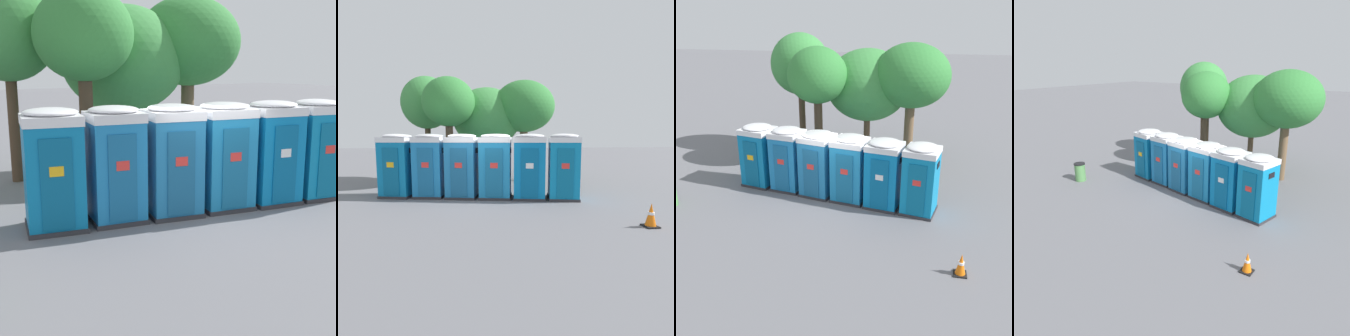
# 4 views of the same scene
# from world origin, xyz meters

# --- Properties ---
(ground_plane) EXTENTS (120.00, 120.00, 0.00)m
(ground_plane) POSITION_xyz_m (0.00, 0.00, 0.00)
(ground_plane) COLOR slate
(portapotty_0) EXTENTS (1.44, 1.43, 2.54)m
(portapotty_0) POSITION_xyz_m (-3.22, 0.84, 1.28)
(portapotty_0) COLOR #2D2D33
(portapotty_0) RESTS_ON ground
(portapotty_1) EXTENTS (1.35, 1.38, 2.54)m
(portapotty_1) POSITION_xyz_m (-1.91, 0.63, 1.28)
(portapotty_1) COLOR #2D2D33
(portapotty_1) RESTS_ON ground
(portapotty_2) EXTENTS (1.42, 1.42, 2.54)m
(portapotty_2) POSITION_xyz_m (-0.61, 0.34, 1.28)
(portapotty_2) COLOR #2D2D33
(portapotty_2) RESTS_ON ground
(portapotty_3) EXTENTS (1.44, 1.40, 2.54)m
(portapotty_3) POSITION_xyz_m (0.70, 0.12, 1.28)
(portapotty_3) COLOR #2D2D33
(portapotty_3) RESTS_ON ground
(portapotty_4) EXTENTS (1.42, 1.40, 2.54)m
(portapotty_4) POSITION_xyz_m (1.99, -0.16, 1.28)
(portapotty_4) COLOR #2D2D33
(portapotty_4) RESTS_ON ground
(portapotty_5) EXTENTS (1.38, 1.41, 2.54)m
(portapotty_5) POSITION_xyz_m (3.30, -0.39, 1.28)
(portapotty_5) COLOR #2D2D33
(portapotty_5) RESTS_ON ground
(street_tree_0) EXTENTS (3.87, 3.87, 5.20)m
(street_tree_0) POSITION_xyz_m (0.59, 5.02, 3.53)
(street_tree_0) COLOR brown
(street_tree_0) RESTS_ON ground
(street_tree_1) EXTENTS (2.62, 2.62, 5.39)m
(street_tree_1) POSITION_xyz_m (-1.38, 3.38, 4.10)
(street_tree_1) COLOR #4C3826
(street_tree_1) RESTS_ON ground
(street_tree_2) EXTENTS (3.38, 3.38, 5.53)m
(street_tree_2) POSITION_xyz_m (2.61, 4.40, 4.07)
(street_tree_2) COLOR brown
(street_tree_2) RESTS_ON ground
(street_tree_3) EXTENTS (2.84, 2.84, 5.83)m
(street_tree_3) POSITION_xyz_m (-2.79, 5.43, 4.33)
(street_tree_3) COLOR #4C3826
(street_tree_3) RESTS_ON ground
(trash_can) EXTENTS (0.55, 0.55, 0.93)m
(trash_can) POSITION_xyz_m (-5.74, -1.72, 0.47)
(trash_can) COLOR #518C4C
(trash_can) RESTS_ON ground
(traffic_cone) EXTENTS (0.36, 0.36, 0.64)m
(traffic_cone) POSITION_xyz_m (4.52, -3.88, 0.31)
(traffic_cone) COLOR black
(traffic_cone) RESTS_ON ground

